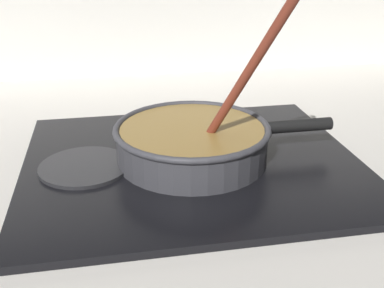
% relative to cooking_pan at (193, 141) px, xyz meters
% --- Properties ---
extents(ground, '(2.40, 1.60, 0.04)m').
position_rel_cooking_pan_xyz_m(ground, '(-0.08, -0.19, -0.07)').
color(ground, beige).
extents(hob_plate, '(0.56, 0.48, 0.01)m').
position_rel_cooking_pan_xyz_m(hob_plate, '(-0.00, 0.00, -0.04)').
color(hob_plate, black).
rests_on(hob_plate, ground).
extents(burner_ring, '(0.17, 0.17, 0.01)m').
position_rel_cooking_pan_xyz_m(burner_ring, '(-0.00, 0.00, -0.03)').
color(burner_ring, '#592D0C').
rests_on(burner_ring, hob_plate).
extents(spare_burner, '(0.15, 0.15, 0.01)m').
position_rel_cooking_pan_xyz_m(spare_burner, '(-0.18, 0.00, -0.03)').
color(spare_burner, '#262628').
rests_on(spare_burner, hob_plate).
extents(cooking_pan, '(0.38, 0.27, 0.29)m').
position_rel_cooking_pan_xyz_m(cooking_pan, '(0.00, 0.00, 0.00)').
color(cooking_pan, '#38383D').
rests_on(cooking_pan, hob_plate).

